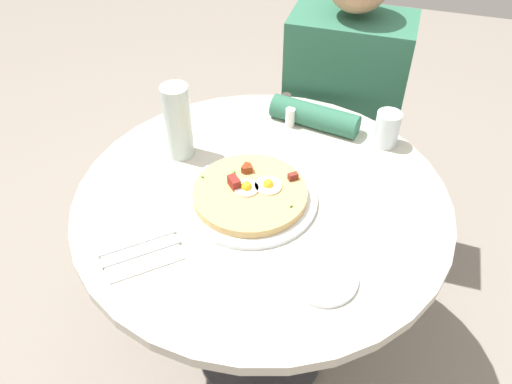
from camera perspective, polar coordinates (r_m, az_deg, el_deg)
ground_plane at (r=1.88m, az=0.47°, el=-16.50°), size 6.00×6.00×0.00m
dining_table at (r=1.44m, az=0.60°, el=-5.29°), size 0.94×0.94×0.71m
person_seated at (r=1.90m, az=8.97°, el=6.46°), size 0.38×0.47×1.14m
pizza_plate at (r=1.30m, az=-0.65°, el=-0.70°), size 0.33×0.33×0.01m
breakfast_pizza at (r=1.29m, az=-0.63°, el=-0.08°), size 0.28×0.28×0.05m
bread_plate at (r=1.14m, az=7.24°, el=-9.25°), size 0.15×0.15×0.01m
napkin at (r=1.22m, az=-12.49°, el=-6.03°), size 0.22×0.22×0.00m
fork at (r=1.21m, az=-12.29°, el=-6.48°), size 0.14×0.13×0.00m
knife at (r=1.23m, az=-12.75°, el=-5.32°), size 0.14×0.13×0.00m
water_glass at (r=1.50m, az=13.99°, el=6.65°), size 0.07×0.07×0.10m
water_bottle at (r=1.40m, az=-8.45°, el=7.52°), size 0.07×0.07×0.21m
salt_shaker at (r=1.54m, az=3.72°, el=8.06°), size 0.03×0.03×0.06m
pepper_shaker at (r=1.60m, az=3.26°, el=9.56°), size 0.03×0.03×0.06m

